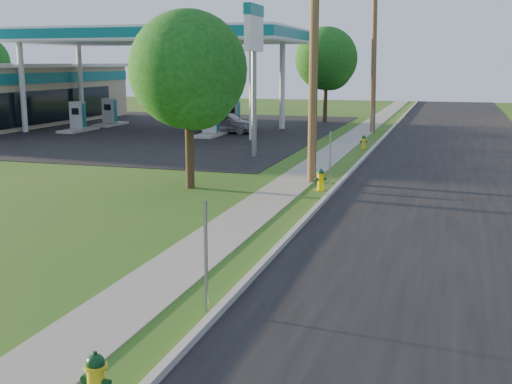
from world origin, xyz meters
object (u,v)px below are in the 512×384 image
at_px(utility_pole_mid, 314,44).
at_px(fuel_pump_sw, 110,115).
at_px(utility_pole_far, 374,54).
at_px(hydrant_mid, 321,180).
at_px(fuel_pump_se, 232,119).
at_px(hydrant_far, 364,142).
at_px(fuel_pump_ne, 211,124).
at_px(car_silver, 225,122).
at_px(hydrant_near, 96,381).
at_px(price_pylon, 254,37).
at_px(tree_lot, 327,61).
at_px(tree_verge, 190,74).
at_px(fuel_pump_nw, 78,120).

bearing_deg(utility_pole_mid, fuel_pump_sw, 136.48).
bearing_deg(utility_pole_far, hydrant_mid, -88.18).
xyz_separation_m(fuel_pump_se, hydrant_far, (9.49, -7.11, -0.38)).
relative_size(fuel_pump_ne, car_silver, 0.79).
bearing_deg(hydrant_near, price_pylon, 101.97).
height_order(tree_lot, car_silver, tree_lot).
relative_size(fuel_pump_ne, hydrant_mid, 4.22).
relative_size(fuel_pump_se, car_silver, 0.79).
bearing_deg(fuel_pump_sw, price_pylon, -39.40).
bearing_deg(price_pylon, tree_verge, -88.77).
bearing_deg(tree_lot, fuel_pump_ne, -114.11).
xyz_separation_m(fuel_pump_ne, fuel_pump_sw, (-9.00, 4.00, 0.00)).
distance_m(utility_pole_mid, hydrant_mid, 4.84).
xyz_separation_m(hydrant_near, hydrant_mid, (-0.09, 14.82, -0.01)).
relative_size(utility_pole_mid, fuel_pump_se, 3.06).
bearing_deg(price_pylon, utility_pole_mid, -54.66).
distance_m(fuel_pump_se, hydrant_far, 11.86).
height_order(utility_pole_far, price_pylon, utility_pole_far).
bearing_deg(price_pylon, utility_pole_far, 72.67).
xyz_separation_m(utility_pole_mid, fuel_pump_nw, (-17.90, 13.00, -4.23)).
height_order(utility_pole_far, hydrant_near, utility_pole_far).
distance_m(hydrant_near, car_silver, 32.55).
height_order(utility_pole_far, fuel_pump_sw, utility_pole_far).
distance_m(utility_pole_mid, fuel_pump_ne, 16.31).
bearing_deg(utility_pole_mid, fuel_pump_ne, 124.40).
distance_m(price_pylon, hydrant_far, 8.08).
relative_size(utility_pole_far, hydrant_mid, 12.53).
bearing_deg(tree_verge, fuel_pump_se, 104.93).
relative_size(fuel_pump_nw, car_silver, 0.79).
xyz_separation_m(fuel_pump_sw, hydrant_near, (18.61, -33.23, -0.34)).
relative_size(utility_pole_mid, fuel_pump_nw, 3.06).
height_order(hydrant_mid, car_silver, car_silver).
bearing_deg(tree_lot, car_silver, -117.38).
xyz_separation_m(utility_pole_far, fuel_pump_ne, (-8.90, -5.00, -4.08)).
bearing_deg(utility_pole_far, utility_pole_mid, -90.00).
relative_size(fuel_pump_sw, hydrant_far, 4.53).
height_order(utility_pole_mid, hydrant_near, utility_pole_mid).
height_order(fuel_pump_nw, hydrant_near, fuel_pump_nw).
xyz_separation_m(fuel_pump_nw, price_pylon, (14.00, -7.50, 4.71)).
height_order(utility_pole_mid, tree_verge, utility_pole_mid).
relative_size(tree_lot, hydrant_near, 8.73).
relative_size(utility_pole_far, tree_verge, 1.56).
bearing_deg(utility_pole_mid, tree_lot, 99.52).
xyz_separation_m(utility_pole_mid, utility_pole_far, (0.00, 18.00, -0.15)).
bearing_deg(fuel_pump_se, fuel_pump_sw, 180.00).
distance_m(utility_pole_mid, price_pylon, 6.76).
bearing_deg(tree_lot, utility_pole_mid, -80.48).
relative_size(fuel_pump_sw, tree_verge, 0.53).
height_order(tree_lot, hydrant_mid, tree_lot).
height_order(fuel_pump_ne, hydrant_mid, fuel_pump_ne).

